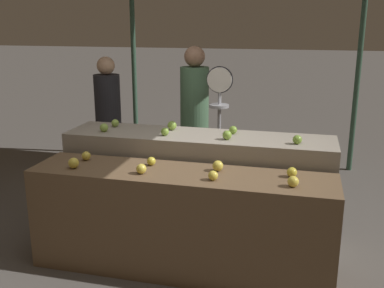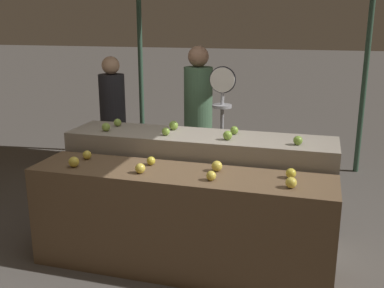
# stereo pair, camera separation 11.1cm
# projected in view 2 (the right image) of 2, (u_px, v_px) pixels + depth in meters

# --- Properties ---
(ground_plane) EXTENTS (60.00, 60.00, 0.00)m
(ground_plane) POSITION_uv_depth(u_px,v_px,m) (180.00, 268.00, 3.71)
(ground_plane) COLOR #59544F
(display_counter_front) EXTENTS (2.40, 0.55, 0.84)m
(display_counter_front) POSITION_uv_depth(u_px,v_px,m) (180.00, 222.00, 3.60)
(display_counter_front) COLOR brown
(display_counter_front) RESTS_ON ground_plane
(display_counter_back) EXTENTS (2.40, 0.55, 0.99)m
(display_counter_back) POSITION_uv_depth(u_px,v_px,m) (199.00, 187.00, 4.13)
(display_counter_back) COLOR gray
(display_counter_back) RESTS_ON ground_plane
(apple_front_0) EXTENTS (0.09, 0.09, 0.09)m
(apple_front_0) POSITION_uv_depth(u_px,v_px,m) (74.00, 162.00, 3.60)
(apple_front_0) COLOR yellow
(apple_front_0) RESTS_ON display_counter_front
(apple_front_1) EXTENTS (0.08, 0.08, 0.08)m
(apple_front_1) POSITION_uv_depth(u_px,v_px,m) (140.00, 168.00, 3.45)
(apple_front_1) COLOR yellow
(apple_front_1) RESTS_ON display_counter_front
(apple_front_2) EXTENTS (0.07, 0.07, 0.07)m
(apple_front_2) POSITION_uv_depth(u_px,v_px,m) (211.00, 176.00, 3.30)
(apple_front_2) COLOR yellow
(apple_front_2) RESTS_ON display_counter_front
(apple_front_3) EXTENTS (0.08, 0.08, 0.08)m
(apple_front_3) POSITION_uv_depth(u_px,v_px,m) (291.00, 183.00, 3.15)
(apple_front_3) COLOR yellow
(apple_front_3) RESTS_ON display_counter_front
(apple_front_4) EXTENTS (0.08, 0.08, 0.08)m
(apple_front_4) POSITION_uv_depth(u_px,v_px,m) (87.00, 155.00, 3.81)
(apple_front_4) COLOR yellow
(apple_front_4) RESTS_ON display_counter_front
(apple_front_5) EXTENTS (0.07, 0.07, 0.07)m
(apple_front_5) POSITION_uv_depth(u_px,v_px,m) (151.00, 161.00, 3.65)
(apple_front_5) COLOR gold
(apple_front_5) RESTS_ON display_counter_front
(apple_front_6) EXTENTS (0.08, 0.08, 0.08)m
(apple_front_6) POSITION_uv_depth(u_px,v_px,m) (217.00, 166.00, 3.50)
(apple_front_6) COLOR yellow
(apple_front_6) RESTS_ON display_counter_front
(apple_front_7) EXTENTS (0.08, 0.08, 0.08)m
(apple_front_7) POSITION_uv_depth(u_px,v_px,m) (291.00, 173.00, 3.35)
(apple_front_7) COLOR gold
(apple_front_7) RESTS_ON display_counter_front
(apple_back_0) EXTENTS (0.08, 0.08, 0.08)m
(apple_back_0) POSITION_uv_depth(u_px,v_px,m) (106.00, 127.00, 4.12)
(apple_back_0) COLOR #8EB247
(apple_back_0) RESTS_ON display_counter_back
(apple_back_1) EXTENTS (0.07, 0.07, 0.07)m
(apple_back_1) POSITION_uv_depth(u_px,v_px,m) (166.00, 131.00, 3.97)
(apple_back_1) COLOR #84AD3D
(apple_back_1) RESTS_ON display_counter_back
(apple_back_2) EXTENTS (0.08, 0.08, 0.08)m
(apple_back_2) POSITION_uv_depth(u_px,v_px,m) (228.00, 135.00, 3.82)
(apple_back_2) COLOR #84AD3D
(apple_back_2) RESTS_ON display_counter_back
(apple_back_3) EXTENTS (0.08, 0.08, 0.08)m
(apple_back_3) POSITION_uv_depth(u_px,v_px,m) (298.00, 140.00, 3.66)
(apple_back_3) COLOR #7AA338
(apple_back_3) RESTS_ON display_counter_back
(apple_back_4) EXTENTS (0.07, 0.07, 0.07)m
(apple_back_4) POSITION_uv_depth(u_px,v_px,m) (118.00, 123.00, 4.31)
(apple_back_4) COLOR #8EB247
(apple_back_4) RESTS_ON display_counter_back
(apple_back_5) EXTENTS (0.08, 0.08, 0.08)m
(apple_back_5) POSITION_uv_depth(u_px,v_px,m) (174.00, 125.00, 4.17)
(apple_back_5) COLOR #84AD3D
(apple_back_5) RESTS_ON display_counter_back
(apple_back_6) EXTENTS (0.07, 0.07, 0.07)m
(apple_back_6) POSITION_uv_depth(u_px,v_px,m) (234.00, 130.00, 4.01)
(apple_back_6) COLOR #7AA338
(apple_back_6) RESTS_ON display_counter_back
(produce_scale) EXTENTS (0.27, 0.20, 1.54)m
(produce_scale) POSITION_uv_depth(u_px,v_px,m) (222.00, 108.00, 4.56)
(produce_scale) COLOR #99999E
(produce_scale) RESTS_ON ground_plane
(person_vendor_at_scale) EXTENTS (0.36, 0.36, 1.72)m
(person_vendor_at_scale) POSITION_uv_depth(u_px,v_px,m) (198.00, 111.00, 4.98)
(person_vendor_at_scale) COLOR #2D2D38
(person_vendor_at_scale) RESTS_ON ground_plane
(person_customer_left) EXTENTS (0.32, 0.32, 1.58)m
(person_customer_left) POSITION_uv_depth(u_px,v_px,m) (113.00, 112.00, 5.34)
(person_customer_left) COLOR #2D2D38
(person_customer_left) RESTS_ON ground_plane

